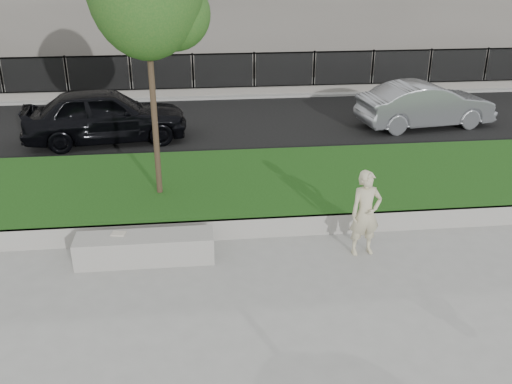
{
  "coord_description": "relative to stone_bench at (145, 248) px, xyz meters",
  "views": [
    {
      "loc": [
        -0.62,
        -8.5,
        5.1
      ],
      "look_at": [
        0.46,
        1.2,
        0.87
      ],
      "focal_mm": 40.0,
      "sensor_mm": 36.0,
      "label": 1
    }
  ],
  "objects": [
    {
      "name": "iron_fence",
      "position": [
        1.57,
        11.6,
        0.3
      ],
      "size": [
        32.0,
        0.3,
        1.5
      ],
      "color": "slate",
      "rests_on": "far_pavement"
    },
    {
      "name": "grass_bank",
      "position": [
        1.57,
        2.6,
        -0.04
      ],
      "size": [
        34.0,
        4.0,
        0.4
      ],
      "primitive_type": "cube",
      "color": "#18390E",
      "rests_on": "ground"
    },
    {
      "name": "grass_kerb",
      "position": [
        1.57,
        0.64,
        -0.04
      ],
      "size": [
        34.0,
        0.08,
        0.4
      ],
      "primitive_type": "cube",
      "color": "gray",
      "rests_on": "ground"
    },
    {
      "name": "far_pavement",
      "position": [
        1.57,
        12.6,
        -0.18
      ],
      "size": [
        34.0,
        3.0,
        0.12
      ],
      "primitive_type": "cube",
      "color": "gray",
      "rests_on": "ground"
    },
    {
      "name": "ground",
      "position": [
        1.57,
        -0.4,
        -0.24
      ],
      "size": [
        90.0,
        90.0,
        0.0
      ],
      "primitive_type": "plane",
      "color": "gray",
      "rests_on": "ground"
    },
    {
      "name": "car_silver",
      "position": [
        7.88,
        7.17,
        0.46
      ],
      "size": [
        4.21,
        1.97,
        1.34
      ],
      "primitive_type": "imported",
      "rotation": [
        0.0,
        0.0,
        1.71
      ],
      "color": "gray",
      "rests_on": "street"
    },
    {
      "name": "car_dark",
      "position": [
        -1.49,
        6.77,
        0.55
      ],
      "size": [
        4.63,
        2.34,
        1.51
      ],
      "primitive_type": "imported",
      "rotation": [
        0.0,
        0.0,
        1.7
      ],
      "color": "black",
      "rests_on": "street"
    },
    {
      "name": "man",
      "position": [
        3.87,
        -0.15,
        0.54
      ],
      "size": [
        0.62,
        0.45,
        1.57
      ],
      "primitive_type": "imported",
      "rotation": [
        0.0,
        0.0,
        0.13
      ],
      "color": "beige",
      "rests_on": "ground"
    },
    {
      "name": "stone_bench",
      "position": [
        0.0,
        0.0,
        0.0
      ],
      "size": [
        2.39,
        0.6,
        0.49
      ],
      "primitive_type": "cube",
      "color": "gray",
      "rests_on": "ground"
    },
    {
      "name": "book",
      "position": [
        -0.44,
        0.11,
        0.26
      ],
      "size": [
        0.27,
        0.22,
        0.03
      ],
      "primitive_type": "cube",
      "rotation": [
        0.0,
        0.0,
        -0.2
      ],
      "color": "beige",
      "rests_on": "stone_bench"
    },
    {
      "name": "street",
      "position": [
        1.57,
        8.1,
        -0.22
      ],
      "size": [
        34.0,
        7.0,
        0.04
      ],
      "primitive_type": "cube",
      "color": "black",
      "rests_on": "ground"
    }
  ]
}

